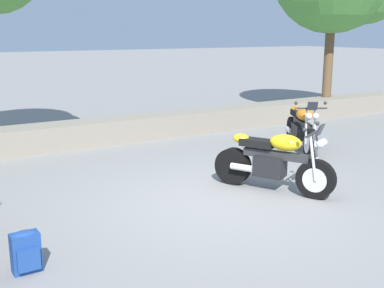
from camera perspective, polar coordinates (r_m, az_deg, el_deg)
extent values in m
plane|color=gray|center=(7.58, 3.80, -6.67)|extent=(120.00, 120.00, 0.00)
cube|color=gray|center=(11.63, -9.90, 1.52)|extent=(36.00, 0.80, 0.55)
cylinder|color=black|center=(7.85, 14.23, -3.99)|extent=(0.41, 0.62, 0.62)
cylinder|color=black|center=(8.36, 4.80, -2.58)|extent=(0.44, 0.63, 0.62)
cylinder|color=silver|center=(7.85, 14.23, -3.99)|extent=(0.32, 0.42, 0.38)
cube|color=black|center=(8.07, 9.06, -2.54)|extent=(0.50, 0.57, 0.34)
cube|color=#2D2D30|center=(7.98, 9.77, -1.25)|extent=(0.62, 1.04, 0.12)
ellipsoid|color=yellow|center=(7.88, 10.84, 0.16)|extent=(0.54, 0.62, 0.26)
cube|color=black|center=(8.07, 7.64, 0.15)|extent=(0.49, 0.62, 0.12)
ellipsoid|color=yellow|center=(8.18, 5.74, 0.66)|extent=(0.32, 0.35, 0.16)
cylinder|color=#2D2D30|center=(7.70, 13.96, 1.23)|extent=(0.60, 0.33, 0.04)
sphere|color=silver|center=(7.75, 15.04, 0.19)|extent=(0.13, 0.13, 0.13)
sphere|color=silver|center=(7.62, 14.74, -0.01)|extent=(0.13, 0.13, 0.13)
cube|color=#26282D|center=(7.66, 14.69, 1.59)|extent=(0.22, 0.18, 0.18)
cylinder|color=silver|center=(8.11, 5.80, -2.73)|extent=(0.27, 0.39, 0.11)
cylinder|color=silver|center=(7.85, 14.30, -1.26)|extent=(0.11, 0.17, 0.73)
cylinder|color=silver|center=(7.68, 13.89, -1.55)|extent=(0.11, 0.17, 0.73)
sphere|color=#2D2D30|center=(7.97, 14.39, 2.33)|extent=(0.07, 0.07, 0.07)
sphere|color=#2D2D30|center=(7.41, 12.99, 1.62)|extent=(0.07, 0.07, 0.07)
cylinder|color=black|center=(10.26, 13.59, 0.02)|extent=(0.43, 0.61, 0.62)
cylinder|color=black|center=(11.62, 11.71, 1.61)|extent=(0.46, 0.63, 0.62)
cylinder|color=silver|center=(10.26, 13.59, 0.02)|extent=(0.33, 0.41, 0.38)
cube|color=black|center=(10.97, 12.55, 1.43)|extent=(0.51, 0.58, 0.34)
cube|color=#2D2D30|center=(10.84, 12.73, 2.36)|extent=(0.66, 1.03, 0.12)
ellipsoid|color=orange|center=(10.66, 12.99, 3.38)|extent=(0.55, 0.62, 0.26)
cube|color=black|center=(11.12, 12.35, 3.49)|extent=(0.50, 0.62, 0.12)
ellipsoid|color=orange|center=(11.40, 11.99, 3.94)|extent=(0.33, 0.35, 0.16)
cylinder|color=#2D2D30|center=(10.21, 13.68, 4.07)|extent=(0.59, 0.35, 0.04)
sphere|color=silver|center=(10.11, 14.23, 3.15)|extent=(0.13, 0.13, 0.13)
sphere|color=silver|center=(10.08, 13.47, 3.16)|extent=(0.13, 0.13, 0.13)
cube|color=#26282D|center=(10.10, 13.85, 4.31)|extent=(0.22, 0.18, 0.18)
cylinder|color=silver|center=(11.35, 11.22, 1.62)|extent=(0.28, 0.39, 0.11)
cylinder|color=silver|center=(10.25, 14.12, 2.04)|extent=(0.12, 0.16, 0.73)
cylinder|color=silver|center=(10.20, 13.15, 2.04)|extent=(0.12, 0.16, 0.73)
sphere|color=#2D2D30|center=(10.31, 15.26, 4.63)|extent=(0.07, 0.07, 0.07)
sphere|color=#2D2D30|center=(10.15, 12.02, 4.68)|extent=(0.07, 0.07, 0.07)
cube|color=navy|center=(5.69, -18.79, -11.88)|extent=(0.30, 0.19, 0.44)
cube|color=navy|center=(5.61, -18.47, -12.70)|extent=(0.24, 0.06, 0.24)
ellipsoid|color=navy|center=(5.61, -18.95, -9.93)|extent=(0.29, 0.18, 0.08)
cube|color=#10244B|center=(5.79, -18.26, -11.17)|extent=(0.05, 0.03, 0.37)
cube|color=#10244B|center=(5.76, -19.88, -11.44)|extent=(0.05, 0.03, 0.37)
cylinder|color=brown|center=(15.80, 15.62, 9.58)|extent=(0.28, 0.28, 2.38)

